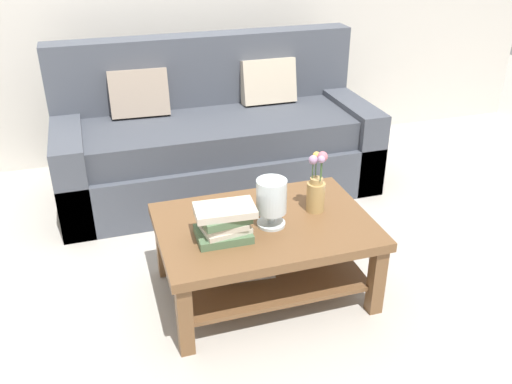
% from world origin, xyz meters
% --- Properties ---
extents(ground_plane, '(10.00, 10.00, 0.00)m').
position_xyz_m(ground_plane, '(0.00, 0.00, 0.00)').
color(ground_plane, '#B7B2A8').
extents(couch, '(2.22, 0.90, 1.06)m').
position_xyz_m(couch, '(0.09, 0.87, 0.36)').
color(couch, '#474C56').
rests_on(couch, ground).
extents(coffee_table, '(1.09, 0.75, 0.44)m').
position_xyz_m(coffee_table, '(0.02, -0.44, 0.31)').
color(coffee_table, brown).
rests_on(coffee_table, ground).
extents(book_stack_main, '(0.30, 0.23, 0.17)m').
position_xyz_m(book_stack_main, '(-0.20, -0.52, 0.52)').
color(book_stack_main, '#51704C').
rests_on(book_stack_main, coffee_table).
extents(glass_hurricane_vase, '(0.15, 0.15, 0.25)m').
position_xyz_m(glass_hurricane_vase, '(0.06, -0.48, 0.59)').
color(glass_hurricane_vase, silver).
rests_on(glass_hurricane_vase, coffee_table).
extents(flower_pitcher, '(0.10, 0.11, 0.33)m').
position_xyz_m(flower_pitcher, '(0.33, -0.40, 0.57)').
color(flower_pitcher, tan).
rests_on(flower_pitcher, coffee_table).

